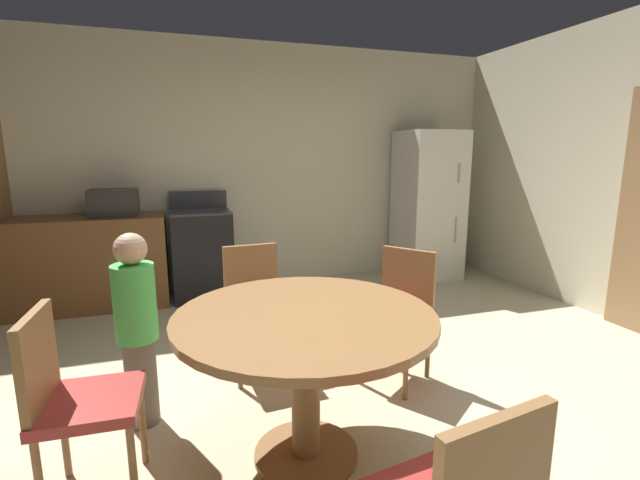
{
  "coord_description": "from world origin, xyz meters",
  "views": [
    {
      "loc": [
        -0.8,
        -2.11,
        1.49
      ],
      "look_at": [
        0.12,
        0.71,
        0.91
      ],
      "focal_mm": 24.69,
      "sensor_mm": 36.0,
      "label": 1
    }
  ],
  "objects_px": {
    "person_child": "(137,326)",
    "microwave": "(114,203)",
    "refrigerator": "(428,206)",
    "dining_table": "(305,343)",
    "chair_west": "(73,394)",
    "chair_north": "(255,300)",
    "chair_northeast": "(400,306)",
    "oven_range": "(202,253)"
  },
  "relations": [
    {
      "from": "dining_table",
      "to": "chair_west",
      "type": "bearing_deg",
      "value": 177.6
    },
    {
      "from": "microwave",
      "to": "dining_table",
      "type": "xyz_separation_m",
      "value": [
        1.13,
        -2.79,
        -0.42
      ]
    },
    {
      "from": "oven_range",
      "to": "microwave",
      "type": "relative_size",
      "value": 2.5
    },
    {
      "from": "refrigerator",
      "to": "person_child",
      "type": "relative_size",
      "value": 1.61
    },
    {
      "from": "chair_north",
      "to": "person_child",
      "type": "height_order",
      "value": "person_child"
    },
    {
      "from": "refrigerator",
      "to": "chair_northeast",
      "type": "relative_size",
      "value": 2.02
    },
    {
      "from": "person_child",
      "to": "refrigerator",
      "type": "bearing_deg",
      "value": 70.12
    },
    {
      "from": "dining_table",
      "to": "person_child",
      "type": "distance_m",
      "value": 0.97
    },
    {
      "from": "microwave",
      "to": "chair_north",
      "type": "bearing_deg",
      "value": -59.19
    },
    {
      "from": "oven_range",
      "to": "chair_west",
      "type": "height_order",
      "value": "oven_range"
    },
    {
      "from": "microwave",
      "to": "chair_northeast",
      "type": "height_order",
      "value": "microwave"
    },
    {
      "from": "person_child",
      "to": "microwave",
      "type": "bearing_deg",
      "value": 133.92
    },
    {
      "from": "chair_northeast",
      "to": "oven_range",
      "type": "bearing_deg",
      "value": -98.12
    },
    {
      "from": "refrigerator",
      "to": "chair_north",
      "type": "height_order",
      "value": "refrigerator"
    },
    {
      "from": "refrigerator",
      "to": "person_child",
      "type": "xyz_separation_m",
      "value": [
        -3.12,
        -2.18,
        -0.3
      ]
    },
    {
      "from": "microwave",
      "to": "person_child",
      "type": "height_order",
      "value": "microwave"
    },
    {
      "from": "person_child",
      "to": "chair_north",
      "type": "bearing_deg",
      "value": 67.18
    },
    {
      "from": "microwave",
      "to": "chair_north",
      "type": "distance_m",
      "value": 2.14
    },
    {
      "from": "refrigerator",
      "to": "chair_north",
      "type": "distance_m",
      "value": 2.98
    },
    {
      "from": "dining_table",
      "to": "oven_range",
      "type": "bearing_deg",
      "value": 96.62
    },
    {
      "from": "refrigerator",
      "to": "chair_west",
      "type": "xyz_separation_m",
      "value": [
        -3.34,
        -2.69,
        -0.38
      ]
    },
    {
      "from": "chair_west",
      "to": "chair_north",
      "type": "relative_size",
      "value": 1.0
    },
    {
      "from": "person_child",
      "to": "dining_table",
      "type": "bearing_deg",
      "value": 0.0
    },
    {
      "from": "refrigerator",
      "to": "microwave",
      "type": "bearing_deg",
      "value": 179.17
    },
    {
      "from": "oven_range",
      "to": "dining_table",
      "type": "relative_size",
      "value": 0.89
    },
    {
      "from": "microwave",
      "to": "chair_northeast",
      "type": "relative_size",
      "value": 0.51
    },
    {
      "from": "microwave",
      "to": "chair_north",
      "type": "height_order",
      "value": "microwave"
    },
    {
      "from": "chair_northeast",
      "to": "chair_north",
      "type": "height_order",
      "value": "same"
    },
    {
      "from": "oven_range",
      "to": "microwave",
      "type": "xyz_separation_m",
      "value": [
        -0.81,
        -0.0,
        0.56
      ]
    },
    {
      "from": "oven_range",
      "to": "chair_northeast",
      "type": "relative_size",
      "value": 1.26
    },
    {
      "from": "dining_table",
      "to": "person_child",
      "type": "xyz_separation_m",
      "value": [
        -0.79,
        0.56,
        -0.03
      ]
    },
    {
      "from": "dining_table",
      "to": "person_child",
      "type": "bearing_deg",
      "value": 144.74
    },
    {
      "from": "dining_table",
      "to": "chair_north",
      "type": "height_order",
      "value": "chair_north"
    },
    {
      "from": "oven_range",
      "to": "microwave",
      "type": "distance_m",
      "value": 0.98
    },
    {
      "from": "chair_west",
      "to": "chair_north",
      "type": "xyz_separation_m",
      "value": [
        0.94,
        0.97,
        0.0
      ]
    },
    {
      "from": "chair_west",
      "to": "chair_northeast",
      "type": "bearing_deg",
      "value": 19.01
    },
    {
      "from": "chair_northeast",
      "to": "microwave",
      "type": "bearing_deg",
      "value": -84.0
    },
    {
      "from": "microwave",
      "to": "chair_north",
      "type": "relative_size",
      "value": 0.51
    },
    {
      "from": "chair_northeast",
      "to": "chair_north",
      "type": "relative_size",
      "value": 1.0
    },
    {
      "from": "refrigerator",
      "to": "microwave",
      "type": "xyz_separation_m",
      "value": [
        -3.46,
        0.05,
        0.15
      ]
    },
    {
      "from": "chair_northeast",
      "to": "person_child",
      "type": "relative_size",
      "value": 0.8
    },
    {
      "from": "microwave",
      "to": "chair_west",
      "type": "relative_size",
      "value": 0.51
    }
  ]
}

